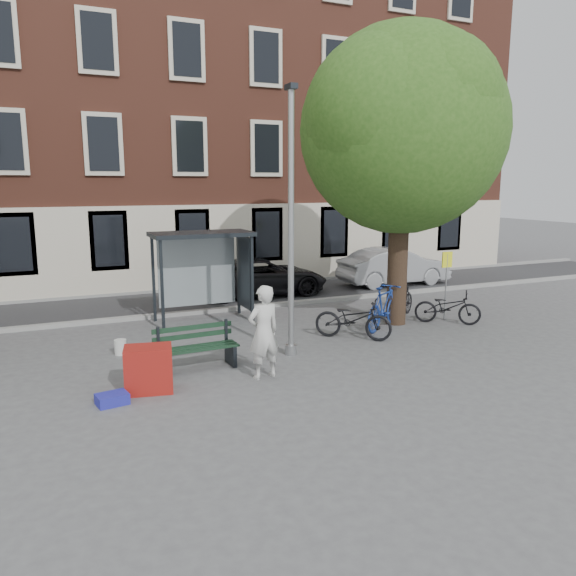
{
  "coord_description": "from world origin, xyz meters",
  "views": [
    {
      "loc": [
        -5.25,
        -11.63,
        3.99
      ],
      "look_at": [
        0.37,
        1.01,
        1.4
      ],
      "focal_mm": 35.0,
      "sensor_mm": 36.0,
      "label": 1
    }
  ],
  "objects_px": {
    "bike_c": "(353,319)",
    "notice_sign": "(447,270)",
    "car_silver": "(394,266)",
    "bike_b": "(384,307)",
    "bus_shelter": "(214,255)",
    "bike_a": "(448,307)",
    "bike_d": "(403,300)",
    "red_stand": "(149,369)",
    "car_dark": "(261,277)",
    "painter": "(264,332)",
    "lamppost": "(291,237)",
    "bench": "(196,350)"
  },
  "relations": [
    {
      "from": "bike_b",
      "to": "car_silver",
      "type": "bearing_deg",
      "value": -69.53
    },
    {
      "from": "bike_d",
      "to": "notice_sign",
      "type": "distance_m",
      "value": 1.56
    },
    {
      "from": "bike_b",
      "to": "notice_sign",
      "type": "distance_m",
      "value": 2.4
    },
    {
      "from": "car_dark",
      "to": "bus_shelter",
      "type": "bearing_deg",
      "value": 139.89
    },
    {
      "from": "bike_a",
      "to": "car_dark",
      "type": "bearing_deg",
      "value": 68.52
    },
    {
      "from": "notice_sign",
      "to": "bus_shelter",
      "type": "bearing_deg",
      "value": 154.95
    },
    {
      "from": "red_stand",
      "to": "notice_sign",
      "type": "xyz_separation_m",
      "value": [
        9.07,
        2.33,
        1.04
      ]
    },
    {
      "from": "red_stand",
      "to": "bench",
      "type": "bearing_deg",
      "value": 38.75
    },
    {
      "from": "bus_shelter",
      "to": "car_silver",
      "type": "relative_size",
      "value": 0.64
    },
    {
      "from": "bench",
      "to": "bike_d",
      "type": "xyz_separation_m",
      "value": [
        6.95,
        2.16,
        0.09
      ]
    },
    {
      "from": "painter",
      "to": "notice_sign",
      "type": "relative_size",
      "value": 0.96
    },
    {
      "from": "bike_d",
      "to": "red_stand",
      "type": "height_order",
      "value": "bike_d"
    },
    {
      "from": "bike_c",
      "to": "notice_sign",
      "type": "relative_size",
      "value": 1.0
    },
    {
      "from": "bus_shelter",
      "to": "bike_c",
      "type": "xyz_separation_m",
      "value": [
        2.64,
        -3.52,
        -1.39
      ]
    },
    {
      "from": "bus_shelter",
      "to": "bench",
      "type": "xyz_separation_m",
      "value": [
        -1.69,
        -4.2,
        -1.49
      ]
    },
    {
      "from": "car_silver",
      "to": "bike_c",
      "type": "bearing_deg",
      "value": 139.61
    },
    {
      "from": "car_dark",
      "to": "notice_sign",
      "type": "bearing_deg",
      "value": -146.62
    },
    {
      "from": "bike_d",
      "to": "red_stand",
      "type": "relative_size",
      "value": 1.91
    },
    {
      "from": "bus_shelter",
      "to": "bike_b",
      "type": "relative_size",
      "value": 1.39
    },
    {
      "from": "lamppost",
      "to": "bike_d",
      "type": "xyz_separation_m",
      "value": [
        4.64,
        2.07,
        -2.27
      ]
    },
    {
      "from": "bench",
      "to": "red_stand",
      "type": "height_order",
      "value": "bench"
    },
    {
      "from": "bike_a",
      "to": "car_silver",
      "type": "relative_size",
      "value": 0.42
    },
    {
      "from": "bike_c",
      "to": "bike_a",
      "type": "bearing_deg",
      "value": -41.61
    },
    {
      "from": "bike_c",
      "to": "red_stand",
      "type": "bearing_deg",
      "value": 149.88
    },
    {
      "from": "car_silver",
      "to": "notice_sign",
      "type": "height_order",
      "value": "notice_sign"
    },
    {
      "from": "bus_shelter",
      "to": "car_silver",
      "type": "bearing_deg",
      "value": 18.23
    },
    {
      "from": "red_stand",
      "to": "notice_sign",
      "type": "bearing_deg",
      "value": 14.42
    },
    {
      "from": "painter",
      "to": "bike_a",
      "type": "distance_m",
      "value": 6.87
    },
    {
      "from": "lamppost",
      "to": "car_silver",
      "type": "xyz_separation_m",
      "value": [
        7.58,
        6.8,
        -2.05
      ]
    },
    {
      "from": "bus_shelter",
      "to": "painter",
      "type": "relative_size",
      "value": 1.46
    },
    {
      "from": "lamppost",
      "to": "bike_c",
      "type": "height_order",
      "value": "lamppost"
    },
    {
      "from": "car_silver",
      "to": "bike_b",
      "type": "bearing_deg",
      "value": 144.56
    },
    {
      "from": "painter",
      "to": "car_dark",
      "type": "height_order",
      "value": "painter"
    },
    {
      "from": "lamppost",
      "to": "bike_b",
      "type": "height_order",
      "value": "lamppost"
    },
    {
      "from": "bike_a",
      "to": "car_dark",
      "type": "height_order",
      "value": "car_dark"
    },
    {
      "from": "bike_d",
      "to": "red_stand",
      "type": "xyz_separation_m",
      "value": [
        -8.14,
        -3.12,
        -0.07
      ]
    },
    {
      "from": "bike_b",
      "to": "car_dark",
      "type": "height_order",
      "value": "car_dark"
    },
    {
      "from": "painter",
      "to": "car_silver",
      "type": "xyz_separation_m",
      "value": [
        8.75,
        8.04,
        -0.24
      ]
    },
    {
      "from": "painter",
      "to": "car_silver",
      "type": "height_order",
      "value": "painter"
    },
    {
      "from": "painter",
      "to": "bench",
      "type": "relative_size",
      "value": 1.07
    },
    {
      "from": "bus_shelter",
      "to": "notice_sign",
      "type": "relative_size",
      "value": 1.4
    },
    {
      "from": "painter",
      "to": "red_stand",
      "type": "xyz_separation_m",
      "value": [
        -2.33,
        0.18,
        -0.53
      ]
    },
    {
      "from": "car_dark",
      "to": "notice_sign",
      "type": "height_order",
      "value": "notice_sign"
    },
    {
      "from": "bus_shelter",
      "to": "bike_a",
      "type": "height_order",
      "value": "bus_shelter"
    },
    {
      "from": "bike_b",
      "to": "bike_d",
      "type": "distance_m",
      "value": 1.6
    },
    {
      "from": "lamppost",
      "to": "bike_d",
      "type": "distance_m",
      "value": 5.56
    },
    {
      "from": "bike_c",
      "to": "notice_sign",
      "type": "bearing_deg",
      "value": -35.65
    },
    {
      "from": "bike_c",
      "to": "lamppost",
      "type": "bearing_deg",
      "value": 149.38
    },
    {
      "from": "bike_a",
      "to": "lamppost",
      "type": "bearing_deg",
      "value": 139.3
    },
    {
      "from": "bike_a",
      "to": "bike_b",
      "type": "distance_m",
      "value": 2.02
    }
  ]
}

